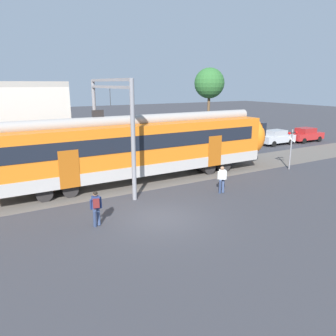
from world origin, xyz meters
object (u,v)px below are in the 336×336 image
(pedestrian_white, at_px, (222,177))
(crossing_signal, at_px, (292,143))
(pedestrian_navy, at_px, (96,206))
(parked_car_blue, at_px, (237,141))
(parked_car_red, at_px, (306,135))
(parked_car_silver, at_px, (277,137))

(pedestrian_white, relative_size, crossing_signal, 0.56)
(pedestrian_navy, height_order, pedestrian_white, same)
(parked_car_blue, bearing_deg, parked_car_red, -2.87)
(pedestrian_white, relative_size, parked_car_silver, 0.42)
(parked_car_blue, relative_size, crossing_signal, 1.36)
(pedestrian_navy, relative_size, parked_car_silver, 0.42)
(pedestrian_navy, distance_m, crossing_signal, 15.98)
(pedestrian_white, height_order, parked_car_blue, pedestrian_white)
(pedestrian_white, height_order, parked_car_red, pedestrian_white)
(pedestrian_navy, xyz_separation_m, crossing_signal, (15.73, 2.61, 1.02))
(pedestrian_white, bearing_deg, parked_car_silver, 32.26)
(pedestrian_white, bearing_deg, crossing_signal, 12.64)
(parked_car_blue, bearing_deg, pedestrian_navy, -149.26)
(parked_car_red, xyz_separation_m, crossing_signal, (-11.30, -7.33, 1.23))
(pedestrian_white, relative_size, parked_car_red, 0.41)
(pedestrian_white, xyz_separation_m, parked_car_blue, (9.71, 9.59, -0.18))
(parked_car_silver, bearing_deg, pedestrian_white, -147.74)
(parked_car_red, bearing_deg, crossing_signal, -147.02)
(pedestrian_navy, bearing_deg, parked_car_silver, 24.30)
(pedestrian_navy, height_order, parked_car_silver, pedestrian_navy)
(parked_car_blue, distance_m, crossing_signal, 8.11)
(pedestrian_white, bearing_deg, parked_car_red, 25.35)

